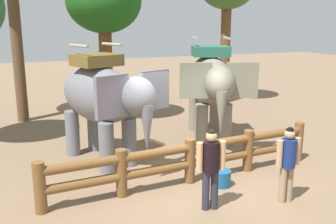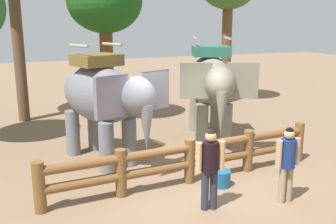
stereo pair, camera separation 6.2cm
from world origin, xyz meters
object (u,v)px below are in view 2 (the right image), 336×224
(tree_far_left, at_px, (105,4))
(tourist_woman_in_black, at_px, (287,160))
(elephant_center, at_px, (211,84))
(feed_bucket, at_px, (221,178))
(elephant_near_left, at_px, (103,98))
(tourist_man_in_blue, at_px, (210,164))
(log_fence, at_px, (190,158))

(tree_far_left, bearing_deg, tourist_woman_in_black, -77.05)
(elephant_center, xyz_separation_m, feed_bucket, (-1.44, -3.18, -1.61))
(elephant_near_left, distance_m, tourist_man_in_blue, 3.72)
(log_fence, xyz_separation_m, tourist_woman_in_black, (1.41, -1.65, 0.33))
(elephant_near_left, bearing_deg, elephant_center, 10.45)
(tourist_man_in_blue, distance_m, feed_bucket, 1.40)
(tree_far_left, bearing_deg, elephant_near_left, -105.00)
(elephant_center, distance_m, tourist_man_in_blue, 4.69)
(tourist_woman_in_black, bearing_deg, feed_bucket, 124.78)
(elephant_near_left, distance_m, feed_bucket, 3.63)
(log_fence, height_order, elephant_near_left, elephant_near_left)
(elephant_near_left, relative_size, elephant_center, 0.97)
(elephant_center, bearing_deg, elephant_near_left, -169.55)
(tourist_woman_in_black, xyz_separation_m, feed_bucket, (-0.83, 1.19, -0.75))
(tourist_man_in_blue, bearing_deg, elephant_near_left, 110.92)
(log_fence, bearing_deg, feed_bucket, -38.34)
(elephant_near_left, distance_m, elephant_center, 3.57)
(log_fence, relative_size, tree_far_left, 1.26)
(elephant_near_left, xyz_separation_m, tourist_woman_in_black, (2.90, -3.72, -0.82))
(elephant_near_left, relative_size, tourist_woman_in_black, 2.31)
(tourist_man_in_blue, bearing_deg, tourist_woman_in_black, -11.34)
(tourist_woman_in_black, xyz_separation_m, tree_far_left, (-1.80, 7.83, 3.31))
(elephant_center, height_order, feed_bucket, elephant_center)
(elephant_near_left, height_order, elephant_center, elephant_center)
(log_fence, distance_m, tree_far_left, 7.18)
(log_fence, bearing_deg, tree_far_left, 93.64)
(elephant_near_left, distance_m, tree_far_left, 4.93)
(feed_bucket, bearing_deg, elephant_near_left, 129.41)
(tourist_woman_in_black, bearing_deg, tourist_man_in_blue, 168.66)
(elephant_center, height_order, tourist_man_in_blue, elephant_center)
(log_fence, bearing_deg, elephant_center, 53.40)
(elephant_center, bearing_deg, tourist_woman_in_black, -97.93)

